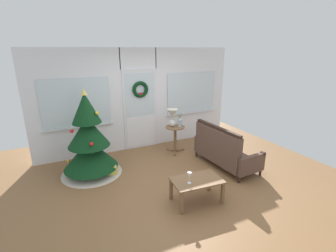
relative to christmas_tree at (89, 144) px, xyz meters
name	(u,v)px	position (x,y,z in m)	size (l,w,h in m)	color
ground_plane	(178,182)	(1.46, -1.14, -0.67)	(6.76, 6.76, 0.00)	brown
back_wall_with_door	(140,99)	(1.46, 0.94, 0.62)	(5.20, 0.19, 2.55)	white
christmas_tree	(89,144)	(0.00, 0.00, 0.00)	(1.25, 1.25, 1.79)	#4C331E
settee_sofa	(223,151)	(2.67, -0.98, -0.29)	(0.79, 1.57, 0.96)	black
side_table	(175,134)	(2.10, 0.20, -0.19)	(0.50, 0.48, 0.68)	brown
table_lamp	(172,115)	(2.04, 0.24, 0.29)	(0.28, 0.28, 0.44)	silver
flower_vase	(180,122)	(2.20, 0.14, 0.13)	(0.11, 0.10, 0.35)	#99ADBC
coffee_table	(197,183)	(1.43, -1.83, -0.31)	(0.89, 0.60, 0.42)	brown
wine_glass	(189,175)	(1.26, -1.87, -0.11)	(0.08, 0.08, 0.20)	silver
gift_box	(112,170)	(0.37, -0.25, -0.57)	(0.19, 0.17, 0.19)	#D8C64C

